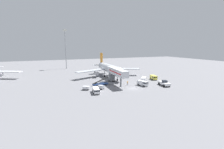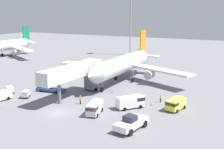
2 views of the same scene
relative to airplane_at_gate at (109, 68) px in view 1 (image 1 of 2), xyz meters
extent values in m
plane|color=slate|center=(-0.74, -27.01, -4.68)|extent=(300.00, 300.00, 0.00)
cylinder|color=silver|center=(-0.02, -1.17, 0.06)|extent=(4.82, 26.09, 4.38)
cone|color=silver|center=(-0.27, -15.72, 0.06)|extent=(4.34, 3.15, 4.29)
cone|color=silver|center=(0.24, 14.23, 0.39)|extent=(4.24, 4.86, 4.16)
cube|color=orange|center=(0.22, 13.03, 4.44)|extent=(0.42, 3.77, 7.00)
cube|color=silver|center=(2.84, 12.65, 0.61)|extent=(5.30, 2.83, 0.24)
cube|color=silver|center=(-2.41, 12.74, 0.61)|extent=(5.30, 2.83, 0.24)
cube|color=silver|center=(10.04, 1.23, -0.93)|extent=(17.49, 10.26, 0.44)
cube|color=silver|center=(-9.99, 1.57, -0.93)|extent=(17.59, 9.76, 0.44)
cylinder|color=#A8A8AD|center=(7.06, 0.29, -2.23)|extent=(2.11, 2.72, 2.06)
cylinder|color=#A8A8AD|center=(-7.05, 0.53, -2.23)|extent=(2.11, 2.72, 2.06)
cylinder|color=gray|center=(-0.19, -11.31, -2.69)|extent=(0.28, 0.28, 2.88)
cylinder|color=black|center=(-0.19, -11.31, -4.13)|extent=(0.37, 1.11, 1.10)
cylinder|color=gray|center=(2.52, 0.35, -2.69)|extent=(0.28, 0.28, 2.88)
cylinder|color=black|center=(2.52, 0.35, -4.13)|extent=(0.37, 1.11, 1.10)
cylinder|color=gray|center=(-2.51, 0.43, -2.69)|extent=(0.28, 0.28, 2.88)
cylinder|color=black|center=(-2.51, 0.43, -4.13)|extent=(0.37, 1.11, 1.10)
cube|color=silver|center=(-3.62, -19.37, 1.11)|extent=(3.86, 16.13, 2.70)
cube|color=red|center=(-5.13, -19.29, 1.11)|extent=(0.77, 13.42, 0.44)
cube|color=silver|center=(-3.15, -10.79, 1.11)|extent=(3.60, 2.98, 2.84)
cube|color=#232833|center=(-3.08, -9.49, 1.36)|extent=(3.31, 0.42, 0.90)
cube|color=slate|center=(-3.18, -11.39, -2.26)|extent=(2.64, 1.94, 4.04)
cylinder|color=black|center=(-4.61, -11.31, -4.28)|extent=(0.34, 0.82, 0.80)
cylinder|color=black|center=(-1.76, -11.46, -4.28)|extent=(0.34, 0.82, 0.80)
cylinder|color=slate|center=(-3.79, -22.57, -2.46)|extent=(0.70, 0.70, 4.44)
cube|color=white|center=(14.26, -28.03, -3.64)|extent=(3.62, 6.84, 0.98)
cube|color=#232833|center=(14.20, -28.35, -2.70)|extent=(2.05, 2.08, 0.90)
cylinder|color=black|center=(15.07, -30.32, -4.13)|extent=(0.59, 1.15, 1.10)
cylinder|color=black|center=(12.71, -29.90, -4.13)|extent=(0.59, 1.15, 1.10)
cylinder|color=black|center=(15.80, -26.16, -4.13)|extent=(0.59, 1.15, 1.10)
cylinder|color=black|center=(13.44, -25.74, -4.13)|extent=(0.59, 1.15, 1.10)
cube|color=#2D4C8E|center=(-10.73, -16.61, -4.10)|extent=(7.08, 2.81, 0.55)
cube|color=black|center=(-10.73, -16.61, -2.61)|extent=(7.01, 1.94, 2.39)
cylinder|color=black|center=(-8.79, -15.43, -4.38)|extent=(0.62, 0.29, 0.60)
cylinder|color=black|center=(-8.56, -17.26, -4.38)|extent=(0.62, 0.29, 0.60)
cylinder|color=black|center=(-12.89, -15.96, -4.38)|extent=(0.62, 0.29, 0.60)
cylinder|color=black|center=(-12.66, -17.79, -4.38)|extent=(0.62, 0.29, 0.60)
cube|color=white|center=(-16.04, -27.12, -3.60)|extent=(2.95, 5.85, 1.58)
cube|color=#1E232D|center=(-16.37, -28.99, -3.26)|extent=(2.32, 2.11, 0.50)
cylinder|color=black|center=(-15.39, -29.00, -4.34)|extent=(0.47, 0.73, 0.68)
cylinder|color=black|center=(-17.29, -28.66, -4.34)|extent=(0.47, 0.73, 0.68)
cylinder|color=black|center=(-14.79, -25.59, -4.34)|extent=(0.47, 0.73, 0.68)
cylinder|color=black|center=(-16.69, -25.25, -4.34)|extent=(0.47, 0.73, 0.68)
cube|color=#E5DB4C|center=(18.07, -15.68, -3.49)|extent=(3.10, 5.02, 1.80)
cube|color=#1E232D|center=(17.70, -17.23, -3.09)|extent=(2.40, 1.94, 0.58)
cylinder|color=black|center=(18.71, -17.32, -4.34)|extent=(0.52, 0.75, 0.68)
cylinder|color=black|center=(16.76, -16.86, -4.34)|extent=(0.52, 0.75, 0.68)
cylinder|color=black|center=(19.38, -14.51, -4.34)|extent=(0.52, 0.75, 0.68)
cylinder|color=black|center=(17.43, -14.05, -4.34)|extent=(0.52, 0.75, 0.68)
cube|color=white|center=(10.08, -18.78, -3.37)|extent=(4.92, 5.47, 2.04)
cube|color=#1E232D|center=(11.23, -17.34, -2.92)|extent=(2.64, 2.60, 0.65)
cylinder|color=black|center=(10.39, -16.88, -4.34)|extent=(0.70, 0.75, 0.68)
cylinder|color=black|center=(11.86, -18.05, -4.34)|extent=(0.70, 0.75, 0.68)
cylinder|color=black|center=(8.29, -19.52, -4.34)|extent=(0.70, 0.75, 0.68)
cylinder|color=black|center=(9.76, -20.69, -4.34)|extent=(0.70, 0.75, 0.68)
cube|color=silver|center=(5.58, -24.54, -3.47)|extent=(2.99, 5.38, 1.84)
cube|color=#1E232D|center=(5.98, -26.22, -3.06)|extent=(2.21, 2.02, 0.59)
cylinder|color=black|center=(6.81, -25.86, -4.34)|extent=(0.48, 0.74, 0.68)
cylinder|color=black|center=(5.08, -26.28, -4.34)|extent=(0.48, 0.74, 0.68)
cylinder|color=black|center=(6.08, -22.79, -4.34)|extent=(0.48, 0.74, 0.68)
cylinder|color=black|center=(4.35, -23.21, -4.34)|extent=(0.48, 0.74, 0.68)
cube|color=#38383D|center=(-18.38, -21.66, -4.39)|extent=(2.86, 2.51, 0.22)
cube|color=silver|center=(-18.38, -21.66, -3.74)|extent=(2.86, 2.51, 1.07)
cylinder|color=black|center=(-19.46, -21.82, -4.50)|extent=(0.37, 0.29, 0.36)
cylinder|color=black|center=(-18.77, -20.64, -4.50)|extent=(0.37, 0.29, 0.36)
cylinder|color=black|center=(-17.98, -22.68, -4.50)|extent=(0.37, 0.29, 0.36)
cylinder|color=black|center=(-17.29, -21.51, -4.50)|extent=(0.37, 0.29, 0.36)
cube|color=#38383D|center=(-12.60, -22.69, -4.39)|extent=(2.24, 2.66, 0.22)
cube|color=silver|center=(-12.60, -22.69, -3.71)|extent=(2.24, 2.66, 1.13)
cylinder|color=black|center=(-13.51, -22.25, -4.50)|extent=(0.27, 0.37, 0.36)
cylinder|color=black|center=(-12.43, -21.69, -4.50)|extent=(0.27, 0.37, 0.36)
cylinder|color=black|center=(-12.77, -23.69, -4.50)|extent=(0.27, 0.37, 0.36)
cylinder|color=black|center=(-11.68, -23.12, -4.50)|extent=(0.27, 0.37, 0.36)
cylinder|color=#1E2333|center=(14.15, -12.70, -4.26)|extent=(0.29, 0.29, 0.84)
cylinder|color=#D8EA19|center=(14.15, -12.70, -3.50)|extent=(0.39, 0.39, 0.67)
sphere|color=tan|center=(14.15, -12.70, -3.03)|extent=(0.23, 0.23, 0.23)
cylinder|color=#1E2333|center=(0.19, -21.01, -4.24)|extent=(0.27, 0.27, 0.88)
cylinder|color=orange|center=(0.19, -21.01, -3.45)|extent=(0.36, 0.36, 0.70)
sphere|color=tan|center=(0.19, -21.01, -2.96)|extent=(0.24, 0.24, 0.24)
cube|color=black|center=(2.03, -10.70, -4.67)|extent=(0.31, 0.31, 0.03)
cone|color=orange|center=(2.03, -10.70, -4.42)|extent=(0.27, 0.27, 0.46)
cube|color=black|center=(13.03, -15.32, -4.67)|extent=(0.32, 0.32, 0.03)
cone|color=orange|center=(13.03, -15.32, -4.42)|extent=(0.27, 0.27, 0.47)
cube|color=silver|center=(-50.86, 16.36, -1.01)|extent=(15.40, 10.13, 0.44)
cylinder|color=#A8A8AD|center=(-53.58, 15.74, -2.34)|extent=(2.36, 2.93, 2.11)
cylinder|color=#93969B|center=(-17.00, 43.51, 9.06)|extent=(0.56, 0.56, 27.49)
cube|color=silver|center=(-17.00, 43.51, 23.31)|extent=(2.40, 2.40, 1.00)
camera|label=1|loc=(-33.17, -82.37, 12.35)|focal=26.24mm
camera|label=2|loc=(30.83, -67.23, 13.63)|focal=46.25mm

